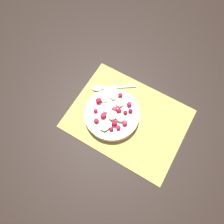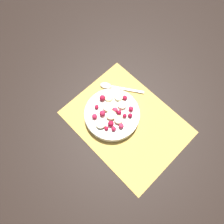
% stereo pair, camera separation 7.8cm
% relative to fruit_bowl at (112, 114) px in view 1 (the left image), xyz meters
% --- Properties ---
extents(ground_plane, '(3.00, 3.00, 0.00)m').
position_rel_fruit_bowl_xyz_m(ground_plane, '(0.05, 0.02, -0.03)').
color(ground_plane, black).
extents(placemat, '(0.42, 0.32, 0.01)m').
position_rel_fruit_bowl_xyz_m(placemat, '(0.05, 0.02, -0.02)').
color(placemat, '#E0B251').
rests_on(placemat, ground_plane).
extents(fruit_bowl, '(0.20, 0.20, 0.05)m').
position_rel_fruit_bowl_xyz_m(fruit_bowl, '(0.00, 0.00, 0.00)').
color(fruit_bowl, white).
rests_on(fruit_bowl, placemat).
extents(spoon, '(0.15, 0.11, 0.01)m').
position_rel_fruit_bowl_xyz_m(spoon, '(-0.08, 0.09, -0.02)').
color(spoon, silver).
rests_on(spoon, placemat).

